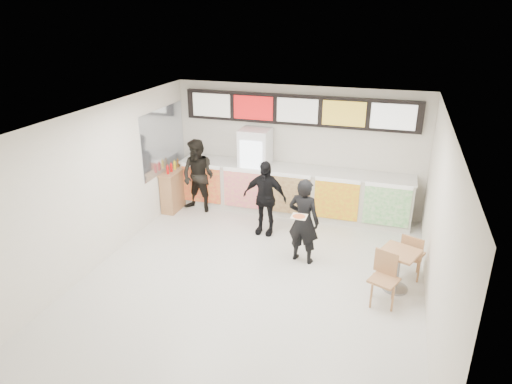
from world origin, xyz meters
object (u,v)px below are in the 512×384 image
at_px(drinks_fridge, 255,170).
at_px(customer_mid, 265,198).
at_px(customer_main, 304,221).
at_px(condiment_ledge, 174,190).
at_px(service_counter, 292,191).
at_px(customer_left, 198,176).
at_px(cafe_table, 398,263).

relative_size(drinks_fridge, customer_mid, 1.20).
bearing_deg(customer_main, condiment_ledge, -11.54).
relative_size(service_counter, condiment_ledge, 4.71).
relative_size(customer_main, customer_left, 0.96).
xyz_separation_m(drinks_fridge, customer_mid, (0.60, -1.23, -0.17)).
xyz_separation_m(drinks_fridge, customer_main, (1.65, -2.16, -0.15)).
relative_size(customer_main, customer_mid, 1.03).
bearing_deg(customer_main, customer_mid, -29.94).
height_order(customer_main, cafe_table, customer_main).
distance_m(customer_mid, condiment_ledge, 2.57).
bearing_deg(customer_mid, condiment_ledge, 169.38).
xyz_separation_m(drinks_fridge, cafe_table, (3.43, -2.64, -0.48)).
bearing_deg(drinks_fridge, customer_main, -52.58).
bearing_deg(customer_left, customer_mid, -8.90).
bearing_deg(cafe_table, customer_left, 177.91).
xyz_separation_m(customer_left, cafe_table, (4.69, -2.09, -0.37)).
bearing_deg(condiment_ledge, customer_left, 7.49).
bearing_deg(service_counter, cafe_table, -46.43).
height_order(service_counter, drinks_fridge, drinks_fridge).
bearing_deg(customer_main, service_counter, -59.80).
distance_m(service_counter, customer_mid, 1.28).
relative_size(customer_left, condiment_ledge, 1.51).
height_order(drinks_fridge, cafe_table, drinks_fridge).
distance_m(drinks_fridge, customer_main, 2.72).
bearing_deg(service_counter, drinks_fridge, 179.01).
distance_m(customer_mid, cafe_table, 3.18).
relative_size(customer_left, customer_mid, 1.07).
distance_m(customer_main, customer_left, 3.32).
xyz_separation_m(drinks_fridge, condiment_ledge, (-1.89, -0.64, -0.50)).
relative_size(cafe_table, condiment_ledge, 1.34).
bearing_deg(condiment_ledge, customer_mid, -13.21).
height_order(drinks_fridge, customer_left, drinks_fridge).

